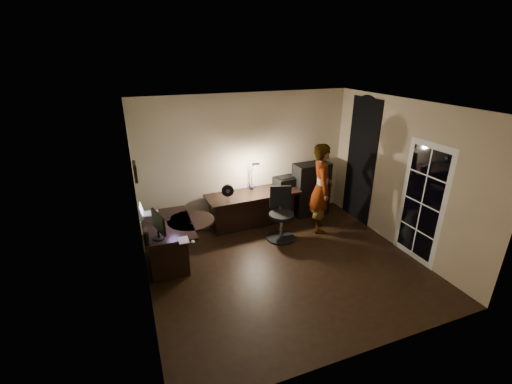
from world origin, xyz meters
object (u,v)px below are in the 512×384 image
object	(u,v)px
desk_right	(253,209)
office_chair	(282,215)
person	(321,188)
monitor	(158,229)
desk_left	(169,243)
cabinet	(311,189)

from	to	relation	value
desk_right	office_chair	distance (m)	0.81
desk_right	office_chair	size ratio (longest dim) A/B	1.90
office_chair	person	world-z (taller)	person
monitor	office_chair	bearing A→B (deg)	-3.20
monitor	desk_right	bearing A→B (deg)	16.18
person	desk_left	bearing A→B (deg)	113.93
cabinet	monitor	distance (m)	3.66
office_chair	cabinet	bearing A→B (deg)	54.07
desk_right	monitor	world-z (taller)	monitor
cabinet	office_chair	xyz separation A→B (m)	(-1.09, -0.80, -0.08)
desk_left	monitor	xyz separation A→B (m)	(-0.18, -0.44, 0.53)
desk_left	desk_right	distance (m)	2.00
desk_left	office_chair	bearing A→B (deg)	1.88
desk_right	monitor	xyz separation A→B (m)	(-2.02, -1.23, 0.54)
desk_right	monitor	size ratio (longest dim) A/B	4.12
cabinet	office_chair	bearing A→B (deg)	-146.72
cabinet	monitor	xyz separation A→B (m)	(-3.42, -1.29, 0.31)
desk_left	desk_right	world-z (taller)	desk_left
desk_right	person	distance (m)	1.48
cabinet	person	world-z (taller)	person
monitor	office_chair	size ratio (longest dim) A/B	0.46
cabinet	person	size ratio (longest dim) A/B	0.65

